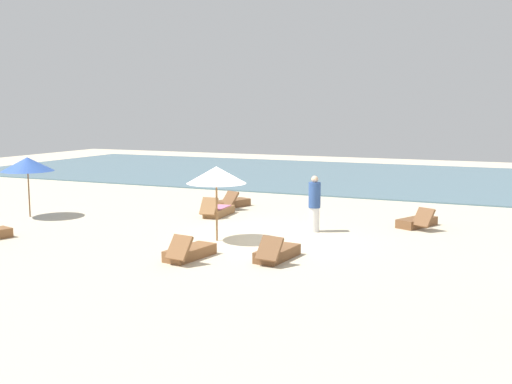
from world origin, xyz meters
name	(u,v)px	position (x,y,z in m)	size (l,w,h in m)	color
ground_plane	(263,240)	(0.00, 0.00, 0.00)	(60.00, 60.00, 0.00)	beige
ocean_water	(385,178)	(0.00, 17.00, 0.03)	(48.00, 16.00, 0.06)	slate
umbrella_1	(27,164)	(-8.96, 0.17, 1.86)	(1.78, 1.78, 2.10)	brown
umbrella_2	(216,175)	(-1.17, -0.63, 1.90)	(1.71, 1.71, 2.15)	olive
lounger_0	(417,222)	(3.80, 3.77, 0.17)	(1.24, 1.76, 0.71)	brown
lounger_1	(189,252)	(-0.84, -2.80, 0.17)	(0.83, 1.74, 0.71)	brown
lounger_2	(277,253)	(1.23, -1.99, 0.17)	(0.76, 1.73, 0.70)	brown
lounger_4	(232,203)	(-3.38, 4.88, 0.17)	(1.13, 1.78, 0.70)	brown
lounger_6	(218,211)	(-3.01, 3.03, 0.18)	(0.68, 1.69, 0.72)	olive
person_0	(314,204)	(0.99, 1.73, 0.87)	(0.52, 0.52, 1.74)	white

